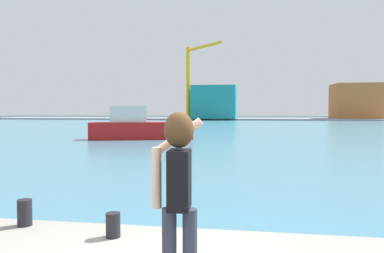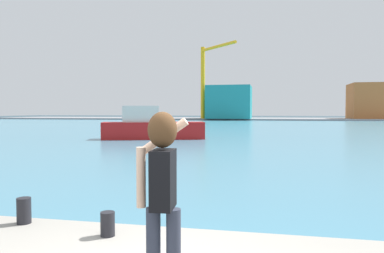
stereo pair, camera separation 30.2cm
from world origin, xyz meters
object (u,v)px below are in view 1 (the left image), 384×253
object	(u,v)px
boat_moored	(139,127)
port_crane	(192,74)
person_photographer	(178,183)
warehouse_right	(355,101)
warehouse_left	(215,102)
harbor_bollard	(113,225)
harbor_bollard_2	(25,213)

from	to	relation	value
boat_moored	port_crane	world-z (taller)	port_crane
person_photographer	warehouse_right	bearing A→B (deg)	-19.92
boat_moored	warehouse_left	distance (m)	62.14
harbor_bollard	boat_moored	world-z (taller)	boat_moored
person_photographer	port_crane	distance (m)	84.79
harbor_bollard_2	warehouse_left	distance (m)	84.91
harbor_bollard_2	port_crane	world-z (taller)	port_crane
port_crane	harbor_bollard	bearing A→B (deg)	-81.70
harbor_bollard	boat_moored	bearing A→B (deg)	106.50
boat_moored	port_crane	size ratio (longest dim) A/B	0.47
harbor_bollard	harbor_bollard_2	distance (m)	1.54
person_photographer	boat_moored	xyz separation A→B (m)	(-7.98, 24.27, -0.63)
warehouse_left	warehouse_right	size ratio (longest dim) A/B	1.05
harbor_bollard_2	warehouse_left	size ratio (longest dim) A/B	0.04
harbor_bollard_2	warehouse_left	xyz separation A→B (m)	(-5.24, 84.67, 3.59)
harbor_bollard	harbor_bollard_2	bearing A→B (deg)	169.85
harbor_bollard_2	port_crane	size ratio (longest dim) A/B	0.02
harbor_bollard_2	harbor_bollard	bearing A→B (deg)	-10.15
harbor_bollard	warehouse_left	xyz separation A→B (m)	(-6.76, 84.94, 3.62)
person_photographer	harbor_bollard_2	world-z (taller)	person_photographer
person_photographer	warehouse_right	xyz separation A→B (m)	(26.05, 91.20, 3.00)
harbor_bollard_2	boat_moored	bearing A→B (deg)	103.11
harbor_bollard_2	boat_moored	distance (m)	23.23
person_photographer	harbor_bollard	distance (m)	2.03
boat_moored	port_crane	bearing A→B (deg)	78.04
harbor_bollard	port_crane	bearing A→B (deg)	98.30
harbor_bollard_2	warehouse_right	size ratio (longest dim) A/B	0.04
harbor_bollard_2	port_crane	xyz separation A→B (m)	(-10.42, 81.57, 10.42)
warehouse_right	harbor_bollard	bearing A→B (deg)	-106.87
warehouse_left	port_crane	distance (m)	9.11
boat_moored	warehouse_right	world-z (taller)	warehouse_right
boat_moored	harbor_bollard_2	bearing A→B (deg)	-93.86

